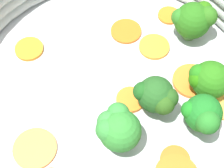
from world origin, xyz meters
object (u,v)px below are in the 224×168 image
Objects in this scene: skillet at (112,94)px; broccoli_floret_1 at (210,79)px; carrot_slice_0 at (130,100)px; carrot_slice_2 at (191,80)px; carrot_slice_1 at (175,160)px; carrot_slice_5 at (221,101)px; carrot_slice_10 at (169,15)px; broccoli_floret_0 at (119,128)px; broccoli_floret_2 at (203,115)px; broccoli_floret_4 at (194,19)px; carrot_slice_3 at (126,31)px; broccoli_floret_3 at (157,96)px; carrot_slice_9 at (154,47)px; carrot_slice_8 at (35,149)px; carrot_slice_7 at (29,49)px.

broccoli_floret_1 reaches higher than skillet.
carrot_slice_0 and carrot_slice_2 have the same top height.
carrot_slice_5 is at bearing -137.03° from carrot_slice_1.
broccoli_floret_0 is (0.09, 0.16, 0.03)m from carrot_slice_10.
broccoli_floret_2 reaches higher than carrot_slice_2.
broccoli_floret_0 is 0.98× the size of broccoli_floret_4.
carrot_slice_0 is at bearing 84.47° from carrot_slice_3.
broccoli_floret_2 is 0.05m from broccoli_floret_3.
carrot_slice_1 is 0.68× the size of carrot_slice_5.
carrot_slice_3 and carrot_slice_9 have the same top height.
carrot_slice_5 is at bearing -140.78° from broccoli_floret_2.
broccoli_floret_3 is (-0.02, 0.01, 0.03)m from carrot_slice_0.
carrot_slice_0 is 0.08m from carrot_slice_9.
broccoli_floret_4 is at bearing -136.74° from carrot_slice_0.
broccoli_floret_3 is at bearing -144.67° from broccoli_floret_0.
skillet is 6.46× the size of broccoli_floret_2.
carrot_slice_10 is at bearing -108.59° from broccoli_floret_3.
broccoli_floret_1 is at bearing 99.15° from carrot_slice_10.
carrot_slice_3 is 1.04× the size of carrot_slice_9.
skillet is 0.07m from broccoli_floret_3.
broccoli_floret_1 is (-0.05, -0.08, 0.02)m from carrot_slice_1.
carrot_slice_0 is at bearing -157.57° from carrot_slice_8.
broccoli_floret_4 is at bearing -123.11° from broccoli_floret_3.
carrot_slice_2 is 0.03m from broccoli_floret_1.
broccoli_floret_0 is at bearing 89.49° from skillet.
carrot_slice_9 is (0.06, -0.09, -0.00)m from carrot_slice_5.
broccoli_floret_4 is at bearing 118.72° from carrot_slice_10.
carrot_slice_9 is at bearing -120.01° from carrot_slice_0.
carrot_slice_1 is at bearing 167.85° from carrot_slice_8.
carrot_slice_2 and carrot_slice_5 have the same top height.
carrot_slice_0 is 0.04m from broccoli_floret_3.
carrot_slice_9 is at bearing -117.34° from broccoli_floret_0.
carrot_slice_1 is at bearing 99.93° from broccoli_floret_3.
broccoli_floret_3 is at bearing -34.17° from broccoli_floret_2.
broccoli_floret_3 reaches higher than carrot_slice_9.
skillet is 0.03m from carrot_slice_0.
carrot_slice_0 is 0.61× the size of broccoli_floret_2.
broccoli_floret_4 is at bearing 168.59° from carrot_slice_3.
carrot_slice_2 is 1.30× the size of carrot_slice_7.
carrot_slice_3 is 0.75× the size of broccoli_floret_0.
broccoli_floret_3 is (0.05, 0.03, 0.03)m from carrot_slice_2.
carrot_slice_8 is 0.09m from broccoli_floret_0.
carrot_slice_2 is at bearing -113.06° from carrot_slice_1.
broccoli_floret_1 reaches higher than carrot_slice_1.
broccoli_floret_2 is (0.00, 0.16, 0.03)m from carrot_slice_10.
carrot_slice_2 is 0.07m from broccoli_floret_3.
broccoli_floret_2 reaches higher than carrot_slice_5.
carrot_slice_10 is 0.19m from broccoli_floret_0.
broccoli_floret_2 reaches higher than skillet.
broccoli_floret_0 is 0.05m from broccoli_floret_3.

